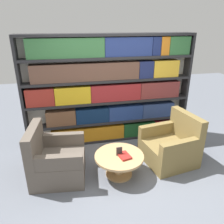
{
  "coord_description": "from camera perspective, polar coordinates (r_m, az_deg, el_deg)",
  "views": [
    {
      "loc": [
        -0.88,
        -2.81,
        2.42
      ],
      "look_at": [
        -0.1,
        0.72,
        0.94
      ],
      "focal_mm": 35.0,
      "sensor_mm": 36.0,
      "label": 1
    }
  ],
  "objects": [
    {
      "name": "table_sign",
      "position": [
        3.65,
        1.9,
        -10.36
      ],
      "size": [
        0.1,
        0.06,
        0.15
      ],
      "color": "black",
      "rests_on": "coffee_table"
    },
    {
      "name": "armchair_right",
      "position": [
        4.22,
        15.15,
        -8.69
      ],
      "size": [
        0.97,
        0.95,
        0.92
      ],
      "rotation": [
        0.0,
        0.0,
        -1.41
      ],
      "color": "olive",
      "rests_on": "ground_plane"
    },
    {
      "name": "armchair_left",
      "position": [
        3.82,
        -14.54,
        -12.23
      ],
      "size": [
        0.94,
        0.92,
        0.92
      ],
      "rotation": [
        0.0,
        0.0,
        1.46
      ],
      "color": "brown",
      "rests_on": "ground_plane"
    },
    {
      "name": "coffee_table",
      "position": [
        3.75,
        1.87,
        -12.59
      ],
      "size": [
        0.82,
        0.82,
        0.39
      ],
      "color": "tan",
      "rests_on": "ground_plane"
    },
    {
      "name": "bookshelf",
      "position": [
        4.52,
        -0.4,
        5.76
      ],
      "size": [
        3.45,
        0.3,
        2.24
      ],
      "color": "silver",
      "rests_on": "ground_plane"
    },
    {
      "name": "ground_plane",
      "position": [
        3.81,
        4.06,
        -17.22
      ],
      "size": [
        14.0,
        14.0,
        0.0
      ],
      "primitive_type": "plane",
      "color": "slate"
    },
    {
      "name": "stray_book",
      "position": [
        3.65,
        3.21,
        -11.33
      ],
      "size": [
        0.22,
        0.27,
        0.03
      ],
      "color": "maroon",
      "rests_on": "coffee_table"
    }
  ]
}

